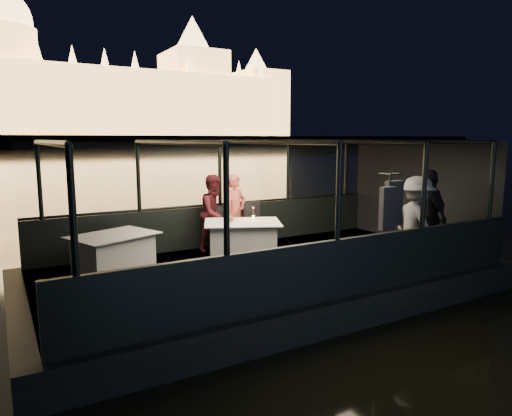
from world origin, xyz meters
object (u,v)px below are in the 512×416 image
chair_port_left (225,230)px  coat_stand (388,226)px  dining_table_aft (114,254)px  person_man_maroon (215,216)px  dining_table_central (243,241)px  person_woman_coral (236,214)px  passenger_stripe (416,223)px  chair_port_right (257,229)px  passenger_dark (428,219)px  wine_bottle (226,216)px

chair_port_left → coat_stand: coat_stand is taller
dining_table_aft → person_man_maroon: bearing=18.2°
dining_table_central → coat_stand: (1.59, -2.24, 0.51)m
person_woman_coral → passenger_stripe: passenger_stripe is taller
chair_port_right → passenger_dark: size_ratio=0.55×
chair_port_left → person_man_maroon: person_man_maroon is taller
chair_port_right → dining_table_aft: bearing=169.1°
passenger_stripe → chair_port_left: bearing=52.3°
chair_port_left → passenger_stripe: passenger_stripe is taller
dining_table_central → person_man_maroon: (-0.13, 0.98, 0.36)m
coat_stand → person_man_maroon: coat_stand is taller
person_woman_coral → wine_bottle: person_woman_coral is taller
dining_table_aft → coat_stand: (4.00, -2.47, 0.51)m
passenger_dark → chair_port_left: bearing=-114.8°
dining_table_aft → person_woman_coral: size_ratio=0.85×
dining_table_aft → wine_bottle: (2.03, -0.28, 0.53)m
passenger_stripe → wine_bottle: bearing=67.3°
chair_port_left → passenger_dark: (2.90, -2.78, 0.40)m
dining_table_aft → passenger_stripe: size_ratio=0.80×
dining_table_central → dining_table_aft: bearing=174.5°
person_woman_coral → chair_port_left: bearing=175.2°
chair_port_left → wine_bottle: size_ratio=3.29×
dining_table_aft → wine_bottle: bearing=-7.8°
chair_port_left → person_woman_coral: size_ratio=0.57×
person_man_maroon → passenger_dark: 4.24m
chair_port_left → person_man_maroon: size_ratio=0.57×
chair_port_right → coat_stand: coat_stand is taller
passenger_dark → person_woman_coral: bearing=-118.6°
chair_port_left → person_man_maroon: (-0.19, 0.12, 0.30)m
passenger_stripe → passenger_dark: passenger_dark is taller
chair_port_right → passenger_dark: bearing=-66.5°
chair_port_left → wine_bottle: bearing=-95.5°
chair_port_right → person_woman_coral: 0.56m
coat_stand → person_woman_coral: coat_stand is taller
chair_port_right → passenger_stripe: (1.76, -2.71, 0.40)m
dining_table_central → person_woman_coral: (0.34, 0.95, 0.36)m
wine_bottle → chair_port_right: bearing=32.4°
person_man_maroon → person_woman_coral: bearing=-22.9°
coat_stand → person_woman_coral: size_ratio=1.14×
chair_port_left → chair_port_right: (0.63, -0.24, 0.00)m
person_woman_coral → passenger_dark: size_ratio=0.89×
dining_table_aft → passenger_dark: size_ratio=0.76×
dining_table_central → dining_table_aft: 2.42m
coat_stand → passenger_dark: bearing=13.0°
dining_table_central → person_woman_coral: size_ratio=0.90×
coat_stand → passenger_stripe: 0.86m
dining_table_aft → chair_port_right: chair_port_right is taller
dining_table_aft → person_man_maroon: size_ratio=0.84×
person_woman_coral → passenger_dark: (2.61, -2.87, 0.10)m
chair_port_right → wine_bottle: size_ratio=3.57×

